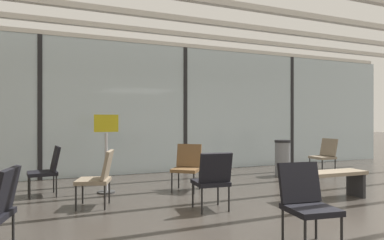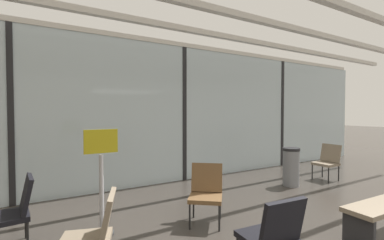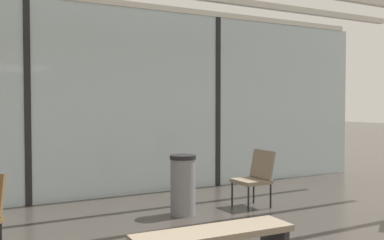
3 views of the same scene
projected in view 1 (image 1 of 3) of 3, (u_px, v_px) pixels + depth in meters
name	position (u px, v px, depth m)	size (l,w,h in m)	color
ground_plane	(341.00, 228.00, 4.23)	(60.00, 60.00, 0.00)	#38332D
glass_curtain_wall	(185.00, 109.00, 9.01)	(14.00, 0.08, 3.25)	silver
window_mullion_0	(40.00, 107.00, 7.63)	(0.10, 0.12, 3.25)	black
window_mullion_1	(185.00, 109.00, 9.01)	(0.10, 0.12, 3.25)	black
window_mullion_2	(291.00, 110.00, 10.39)	(0.10, 0.12, 3.25)	black
ceiling_slats	(255.00, 8.00, 5.98)	(13.72, 6.72, 0.10)	beige
parked_airplane	(148.00, 98.00, 14.45)	(12.17, 4.51, 4.51)	#B2BCD6
lounge_chair_0	(325.00, 154.00, 8.55)	(0.53, 0.48, 0.87)	#7F705B
lounge_chair_2	(187.00, 164.00, 6.51)	(0.70, 0.71, 0.87)	brown
lounge_chair_3	(99.00, 175.00, 5.27)	(0.65, 0.62, 0.87)	#7F705B
lounge_chair_5	(48.00, 168.00, 6.05)	(0.56, 0.52, 0.87)	black
lounge_chair_6	(213.00, 177.00, 5.03)	(0.53, 0.57, 0.87)	black
lounge_chair_7	(306.00, 199.00, 3.66)	(0.55, 0.59, 0.87)	black
waiting_bench	(325.00, 178.00, 5.73)	(1.52, 0.47, 0.47)	#7F705B
trash_bin	(283.00, 158.00, 8.16)	(0.38, 0.38, 0.86)	slate
info_sign	(106.00, 156.00, 6.26)	(0.44, 0.32, 1.44)	#333333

